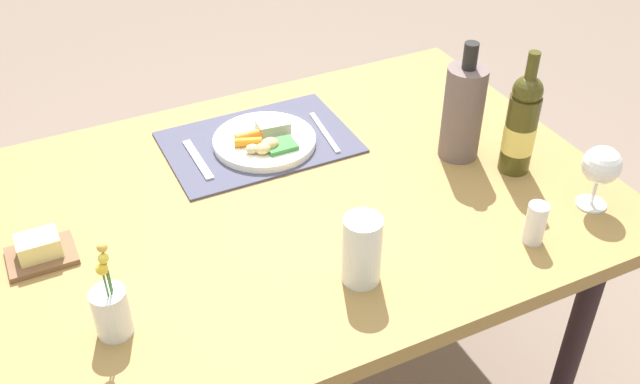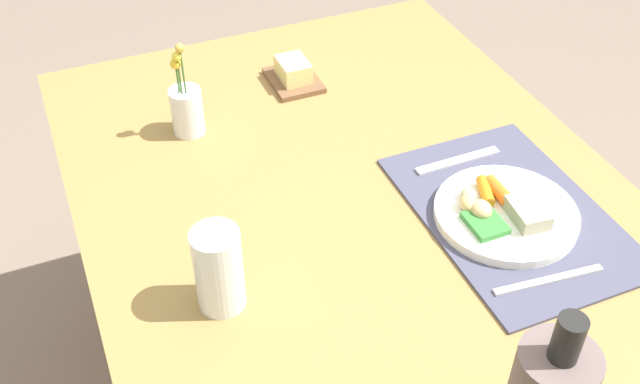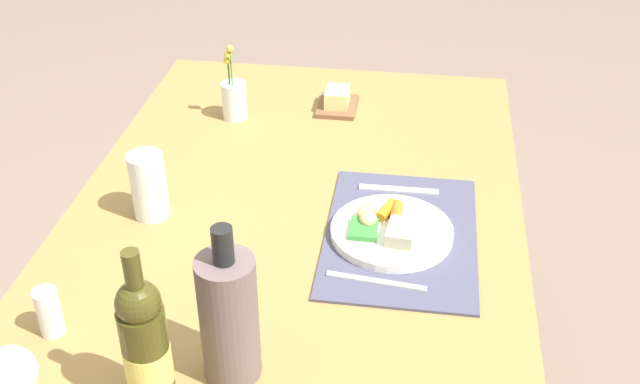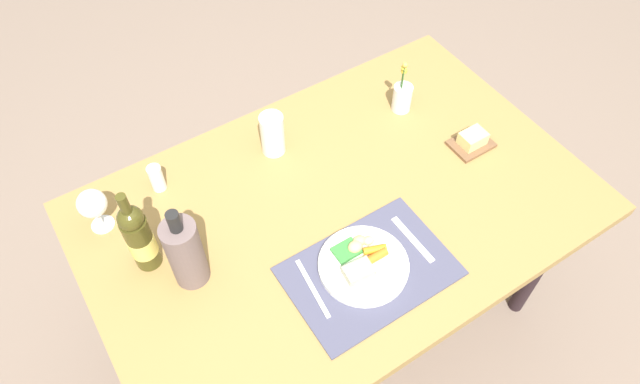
# 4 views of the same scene
# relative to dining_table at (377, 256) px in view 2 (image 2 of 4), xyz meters

# --- Properties ---
(dining_table) EXTENTS (1.46, 0.95, 0.71)m
(dining_table) POSITION_rel_dining_table_xyz_m (0.00, 0.00, 0.00)
(dining_table) COLOR olive
(dining_table) RESTS_ON ground_plane
(placemat) EXTENTS (0.44, 0.30, 0.01)m
(placemat) POSITION_rel_dining_table_xyz_m (-0.05, -0.23, 0.07)
(placemat) COLOR #46465E
(placemat) RESTS_ON dining_table
(dinner_plate) EXTENTS (0.25, 0.25, 0.05)m
(dinner_plate) POSITION_rel_dining_table_xyz_m (-0.06, -0.21, 0.08)
(dinner_plate) COLOR white
(dinner_plate) RESTS_ON placemat
(fork) EXTENTS (0.03, 0.19, 0.00)m
(fork) POSITION_rel_dining_table_xyz_m (-0.21, -0.19, 0.07)
(fork) COLOR silver
(fork) RESTS_ON placemat
(knife) EXTENTS (0.02, 0.17, 0.00)m
(knife) POSITION_rel_dining_table_xyz_m (0.10, -0.21, 0.07)
(knife) COLOR silver
(knife) RESTS_ON placemat
(water_tumbler) EXTENTS (0.07, 0.07, 0.14)m
(water_tumbler) POSITION_rel_dining_table_xyz_m (-0.05, 0.29, 0.13)
(water_tumbler) COLOR silver
(water_tumbler) RESTS_ON dining_table
(butter_dish) EXTENTS (0.13, 0.10, 0.05)m
(butter_dish) POSITION_rel_dining_table_xyz_m (0.48, -0.03, 0.09)
(butter_dish) COLOR brown
(butter_dish) RESTS_ON dining_table
(flower_vase) EXTENTS (0.06, 0.06, 0.20)m
(flower_vase) POSITION_rel_dining_table_xyz_m (0.40, 0.22, 0.12)
(flower_vase) COLOR silver
(flower_vase) RESTS_ON dining_table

